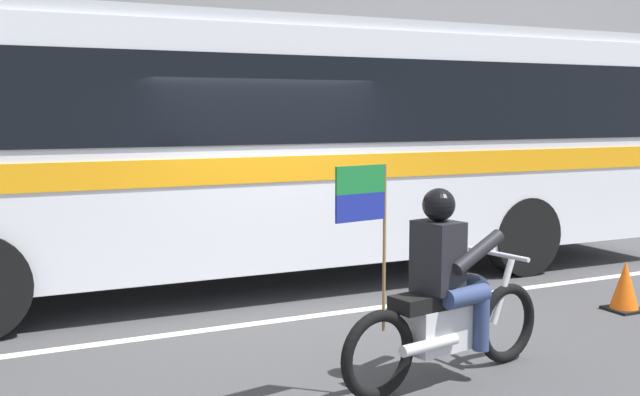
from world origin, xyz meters
name	(u,v)px	position (x,y,z in m)	size (l,w,h in m)	color
ground_plane	(269,306)	(0.00, 0.00, 0.00)	(60.00, 60.00, 0.00)	#3D3D3F
sidewalk_curb	(158,232)	(0.00, 5.10, 0.07)	(28.00, 3.80, 0.15)	#B7B2A8
lane_center_stripe	(290,319)	(0.00, -0.60, 0.00)	(26.60, 0.14, 0.01)	silver
transit_bus	(271,133)	(0.52, 1.19, 1.88)	(11.27, 2.69, 3.22)	silver
motorcycle_with_rider	(446,299)	(0.42, -2.76, 0.67)	(2.17, 0.73, 1.78)	black
fire_hydrant	(451,198)	(5.37, 4.06, 0.52)	(0.22, 0.30, 0.75)	red
traffic_cone	(625,287)	(3.41, -1.86, 0.26)	(0.36, 0.36, 0.55)	#EA590F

